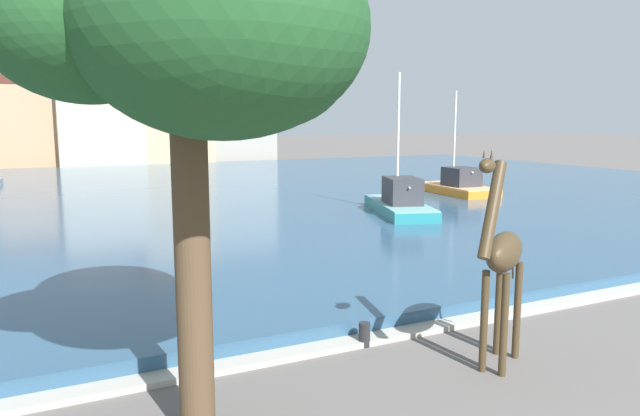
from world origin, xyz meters
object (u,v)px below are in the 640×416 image
Objects in this scene: sailboat_orange at (453,189)px; giraffe_statue at (502,257)px; shade_tree at (196,42)px; sailboat_teal at (397,206)px; mooring_bollard at (364,334)px.

giraffe_statue is at bearing -126.60° from sailboat_orange.
sailboat_orange is 27.59m from shade_tree.
shade_tree is (-12.80, -14.35, 4.99)m from sailboat_teal.
mooring_bollard is at bearing -125.83° from sailboat_teal.
giraffe_statue is 0.60× the size of sailboat_teal.
sailboat_orange is 12.37× the size of mooring_bollard.
sailboat_teal is at bearing 48.27° from shade_tree.
sailboat_orange is (6.77, 4.44, -0.04)m from sailboat_teal.
mooring_bollard is at bearing -133.01° from sailboat_orange.
giraffe_statue is 0.58× the size of shade_tree.
shade_tree is at bearing -136.16° from sailboat_orange.
sailboat_teal is 1.12× the size of sailboat_orange.
giraffe_statue is 0.67× the size of sailboat_orange.
sailboat_orange is 0.87× the size of shade_tree.
giraffe_statue reaches higher than mooring_bollard.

